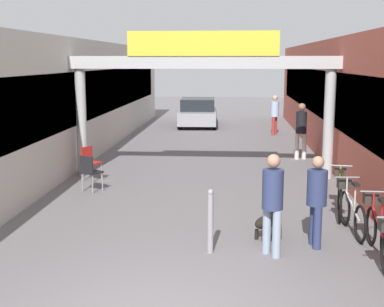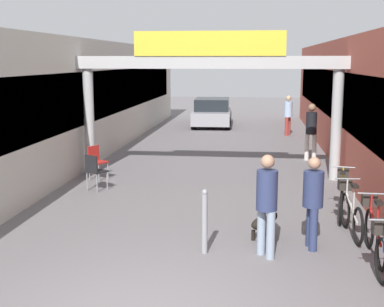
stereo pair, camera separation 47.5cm
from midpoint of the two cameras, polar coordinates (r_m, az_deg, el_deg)
storefront_left at (r=18.01m, az=-13.02°, el=5.67°), size 3.00×26.00×3.76m
storefront_right at (r=17.41m, az=20.51°, el=5.16°), size 3.00×26.00×3.76m
arcade_sign_gateway at (r=14.33m, az=2.84°, el=8.30°), size 7.40×0.47×3.89m
pedestrian_with_dog at (r=8.66m, az=9.54°, el=-4.83°), size 0.48×0.48×1.68m
pedestrian_companion at (r=9.20m, az=14.24°, el=-4.56°), size 0.38×0.39×1.57m
pedestrian_carrying_crate at (r=17.30m, az=13.37°, el=2.69°), size 0.40×0.40×1.80m
pedestrian_elderly_walking at (r=22.85m, az=10.81°, el=4.29°), size 0.45×0.45×1.68m
dog_on_leash at (r=9.70m, az=9.17°, el=-7.29°), size 0.58×0.64×0.48m
bicycle_red_second at (r=9.28m, az=20.25°, el=-7.67°), size 0.46×1.69×0.98m
bicycle_silver_third at (r=10.27m, az=17.81°, el=-5.83°), size 0.46×1.69×0.98m
bicycle_orange_farthest at (r=11.36m, az=16.86°, el=-4.29°), size 0.47×1.67×0.98m
bollard_post_metal at (r=8.81m, az=2.90°, el=-7.21°), size 0.10×0.10×1.08m
cafe_chair_black_nearer at (r=13.10m, az=-9.36°, el=-1.65°), size 0.54×0.54×0.89m
cafe_chair_red_farther at (r=14.39m, az=-9.26°, el=-0.61°), size 0.54×0.54×0.89m
parked_car_silver at (r=25.84m, az=2.70°, el=4.39°), size 1.91×4.06×1.33m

